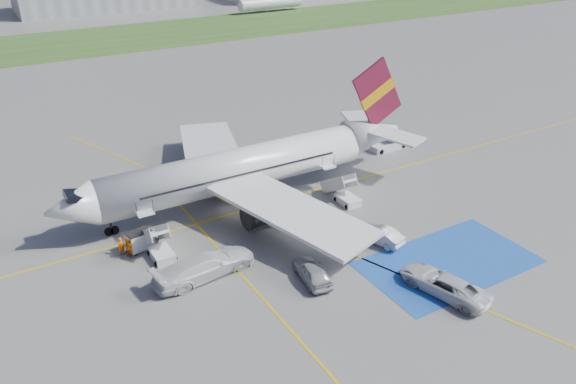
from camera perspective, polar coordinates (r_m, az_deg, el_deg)
name	(u,v)px	position (r m, az deg, el deg)	size (l,w,h in m)	color
ground	(316,275)	(43.95, 2.90, -8.37)	(400.00, 400.00, 0.00)	#60605E
grass_strip	(65,44)	(128.80, -21.71, 13.81)	(400.00, 30.00, 0.01)	#2D4C1E
taxiway_line_main	(246,210)	(52.79, -4.26, -1.85)	(120.00, 0.20, 0.01)	gold
taxiway_line_cross	(338,384)	(35.52, 5.12, -18.83)	(0.20, 60.00, 0.01)	gold
taxiway_line_diag	(246,210)	(52.79, -4.26, -1.85)	(0.20, 60.00, 0.01)	gold
staging_box	(448,262)	(47.04, 15.96, -6.89)	(14.00, 8.00, 0.01)	#1B4AA5
airliner	(250,166)	(53.47, -3.91, 2.62)	(36.81, 32.95, 11.92)	silver
airstairs_fwd	(160,249)	(46.90, -12.89, -5.69)	(1.90, 5.20, 3.60)	silver
airstairs_aft	(345,196)	(54.18, 5.83, -0.38)	(1.90, 5.20, 3.60)	silver
gpu_cart	(140,241)	(48.04, -14.82, -4.87)	(2.27, 1.70, 1.71)	silver
belt_loader	(389,146)	(66.99, 10.20, 4.62)	(5.01, 2.03, 1.48)	silver
car_silver_a	(312,271)	(42.96, 2.48, -8.05)	(1.81, 4.51, 1.54)	#ACAEB3
car_silver_b	(379,235)	(48.11, 9.25, -4.30)	(1.50, 4.31, 1.42)	#BABDC2
van_white_a	(445,281)	(43.04, 15.64, -8.75)	(2.42, 5.25, 1.97)	silver
van_white_b	(205,262)	(43.56, -8.48, -7.08)	(2.54, 6.25, 2.45)	silver
crew_fwd	(121,246)	(47.80, -16.59, -5.29)	(0.57, 0.37, 1.56)	orange
crew_nose	(129,248)	(47.13, -15.90, -5.52)	(0.87, 0.68, 1.79)	orange
crew_aft	(295,200)	(52.51, 0.71, -0.80)	(1.08, 0.45, 1.84)	orange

